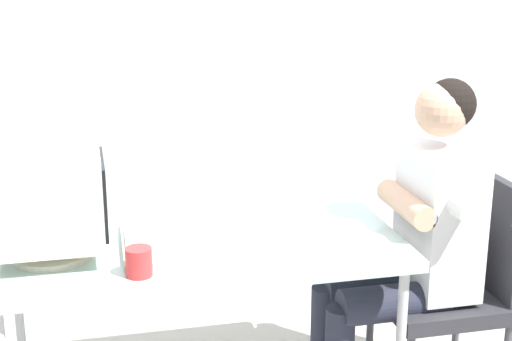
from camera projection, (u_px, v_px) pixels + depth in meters
The scene contains 6 objects.
desk at pixel (199, 254), 2.75m from camera, with size 1.45×0.72×0.74m.
crt_monitor at pixel (49, 199), 2.54m from camera, with size 0.36×0.37×0.37m.
keyboard at pixel (143, 243), 2.68m from camera, with size 0.16×0.43×0.03m.
office_chair at pixel (456, 280), 2.96m from camera, with size 0.45×0.45×0.92m.
person_seated at pixel (412, 237), 2.87m from camera, with size 0.70×0.55×1.30m.
desk_mug at pixel (139, 262), 2.44m from camera, with size 0.09×0.10×0.09m.
Camera 1 is at (-0.37, -2.53, 1.75)m, focal length 53.61 mm.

